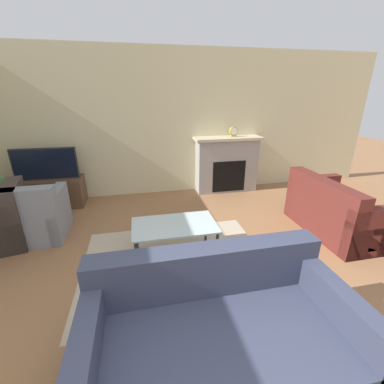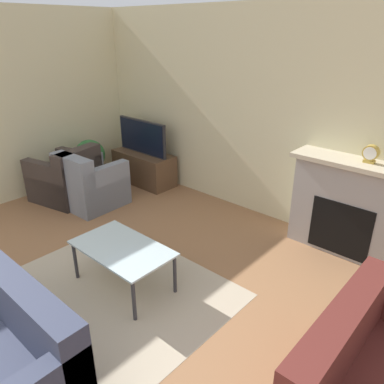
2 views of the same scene
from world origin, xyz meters
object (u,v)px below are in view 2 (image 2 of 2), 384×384
armchair_by_window (67,180)px  coffee_table (122,251)px  armchair_accent (91,186)px  tv (142,137)px  mantel_clock (371,154)px  potted_plant (90,158)px

armchair_by_window → coffee_table: bearing=59.3°
armchair_accent → coffee_table: 2.02m
tv → mantel_clock: size_ratio=5.40×
potted_plant → armchair_by_window: bearing=-76.9°
armchair_by_window → armchair_accent: 0.48m
tv → mantel_clock: (3.43, 0.14, 0.42)m
tv → armchair_by_window: tv is taller
tv → potted_plant: size_ratio=1.32×
armchair_by_window → armchair_accent: same height
mantel_clock → armchair_accent: bearing=-159.4°
mantel_clock → armchair_by_window: bearing=-160.3°
armchair_accent → mantel_clock: 3.67m
tv → potted_plant: bearing=-125.3°
armchair_by_window → mantel_clock: bearing=97.4°
tv → coffee_table: tv is taller
armchair_accent → coffee_table: armchair_accent is taller
tv → potted_plant: 0.89m
tv → armchair_accent: size_ratio=1.26×
armchair_by_window → mantel_clock: size_ratio=5.15×
armchair_by_window → potted_plant: 0.57m
coffee_table → armchair_by_window: bearing=161.6°
coffee_table → mantel_clock: (1.50, 2.12, 0.81)m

